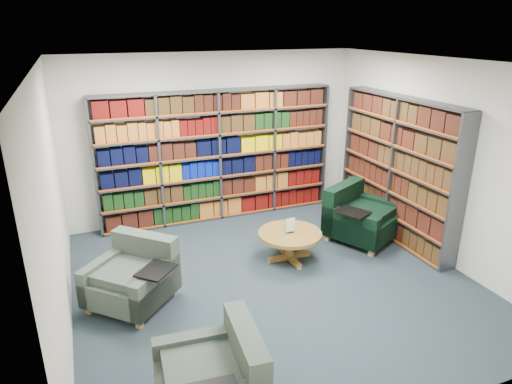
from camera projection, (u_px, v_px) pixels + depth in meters
name	position (u px, v px, depth m)	size (l,w,h in m)	color
room_shell	(274.00, 181.00, 5.59)	(5.02, 5.02, 2.82)	black
bookshelf_back	(218.00, 156.00, 7.73)	(4.00, 0.28, 2.20)	#47494F
bookshelf_right	(397.00, 170.00, 7.03)	(0.28, 2.50, 2.20)	#47494F
chair_teal_left	(135.00, 277.00, 5.53)	(1.23, 1.23, 0.79)	#082932
chair_green_right	(357.00, 218.00, 7.17)	(1.26, 1.25, 0.85)	black
chair_teal_front	(218.00, 381.00, 3.93)	(0.94, 1.06, 0.79)	#082932
coffee_table	(290.00, 238.00, 6.50)	(0.91, 0.91, 0.64)	brown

